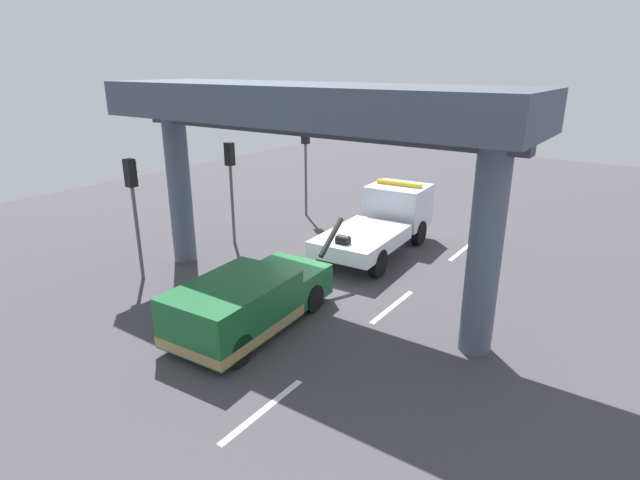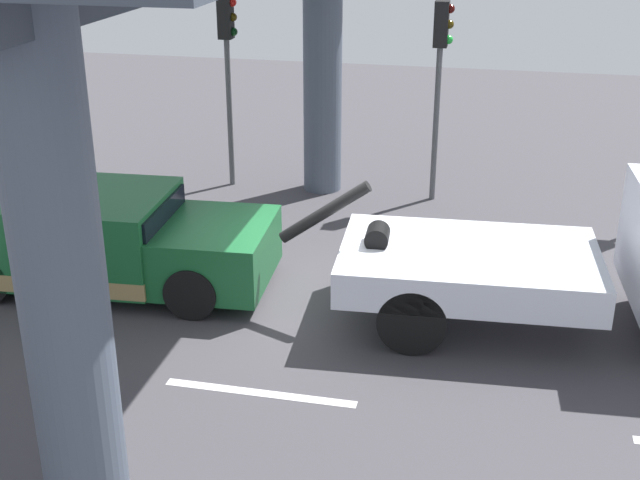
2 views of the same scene
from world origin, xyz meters
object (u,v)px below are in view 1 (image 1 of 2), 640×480
(traffic_light_far, at_px, (231,171))
(traffic_light_near, at_px, (133,193))
(tow_truck_white, at_px, (384,220))
(traffic_cone_orange, at_px, (276,260))
(traffic_light_mid, at_px, (306,150))
(towed_van_green, at_px, (247,303))

(traffic_light_far, bearing_deg, traffic_light_near, 180.00)
(tow_truck_white, bearing_deg, traffic_light_near, 144.34)
(traffic_light_near, relative_size, traffic_cone_orange, 7.29)
(traffic_light_far, distance_m, traffic_light_mid, 5.00)
(tow_truck_white, bearing_deg, traffic_cone_orange, 150.79)
(tow_truck_white, xyz_separation_m, towed_van_green, (-7.99, -0.05, -0.42))
(traffic_cone_orange, bearing_deg, tow_truck_white, -29.21)
(tow_truck_white, height_order, traffic_cone_orange, tow_truck_white)
(traffic_light_near, xyz_separation_m, traffic_light_mid, (9.50, 0.00, 0.17))
(tow_truck_white, relative_size, traffic_light_near, 1.76)
(towed_van_green, height_order, traffic_cone_orange, towed_van_green)
(towed_van_green, distance_m, traffic_light_mid, 11.66)
(tow_truck_white, relative_size, traffic_cone_orange, 12.87)
(traffic_light_far, bearing_deg, towed_van_green, -133.22)
(traffic_light_near, bearing_deg, traffic_cone_orange, -42.04)
(traffic_light_near, distance_m, traffic_light_far, 4.50)
(towed_van_green, bearing_deg, traffic_cone_orange, 29.76)
(tow_truck_white, bearing_deg, traffic_light_far, 118.78)
(tow_truck_white, bearing_deg, towed_van_green, -179.63)
(traffic_light_near, distance_m, traffic_light_mid, 9.50)
(tow_truck_white, distance_m, traffic_light_far, 6.35)
(tow_truck_white, height_order, towed_van_green, tow_truck_white)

